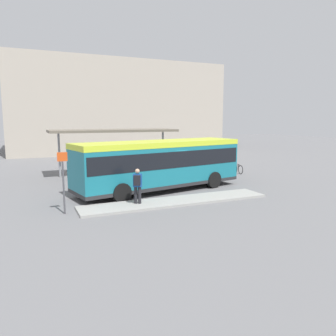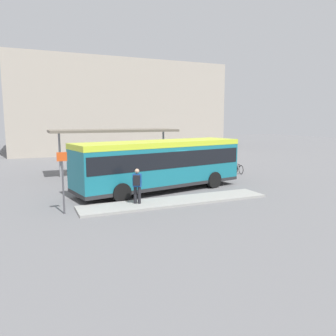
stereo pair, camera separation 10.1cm
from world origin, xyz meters
TOP-DOWN VIEW (x-y plane):
  - ground_plane at (0.00, 0.00)m, footprint 120.00×120.00m
  - curb_island at (-0.31, -2.96)m, footprint 9.97×1.80m
  - city_bus at (0.01, 0.00)m, footprint 10.62×4.56m
  - pedestrian_waiting at (-2.37, -2.85)m, footprint 0.52×0.55m
  - bicycle_black at (8.11, 3.52)m, footprint 0.48×1.67m
  - bicycle_yellow at (8.03, 4.21)m, footprint 0.48×1.61m
  - bicycle_green at (8.21, 4.91)m, footprint 0.48×1.66m
  - bicycle_white at (8.15, 5.60)m, footprint 0.48×1.70m
  - station_shelter at (-0.88, 7.26)m, footprint 9.71×3.12m
  - potted_planter_near_shelter at (0.27, 4.35)m, footprint 0.95×0.95m
  - platform_sign at (-5.82, -2.82)m, footprint 0.44×0.08m
  - station_building at (4.47, 28.55)m, footprint 27.40×14.70m

SIDE VIEW (x-z plane):
  - ground_plane at x=0.00m, z-range 0.00..0.00m
  - curb_island at x=-0.31m, z-range 0.00..0.12m
  - bicycle_yellow at x=8.03m, z-range 0.00..0.70m
  - bicycle_green at x=8.21m, z-range 0.00..0.72m
  - bicycle_black at x=8.11m, z-range 0.00..0.72m
  - bicycle_white at x=8.15m, z-range 0.00..0.73m
  - potted_planter_near_shelter at x=0.27m, z-range 0.03..1.48m
  - pedestrian_waiting at x=-2.37m, z-range 0.25..1.98m
  - platform_sign at x=-5.82m, z-range 0.16..2.96m
  - city_bus at x=0.01m, z-range 0.26..3.24m
  - station_shelter at x=-0.88m, z-range 1.59..5.05m
  - station_building at x=4.47m, z-range 0.00..11.63m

